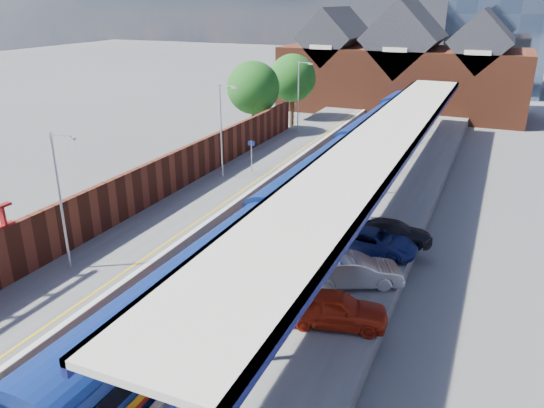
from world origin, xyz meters
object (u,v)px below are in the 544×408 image
Objects in this scene: train at (350,152)px; parked_car_dark at (394,232)px; lamp_post_c at (223,125)px; parked_car_silver at (354,271)px; parked_car_red at (335,308)px; lamp_post_d at (300,93)px; lamp_post_b at (62,194)px; parked_car_blue at (374,241)px; platform_sign at (251,151)px.

parked_car_dark is (6.29, -13.18, -0.52)m from train.
lamp_post_c reaches higher than parked_car_silver.
parked_car_red is at bearing 155.61° from parked_car_silver.
parked_car_silver is at bearing -73.66° from train.
lamp_post_d is at bearing 10.76° from parked_car_red.
lamp_post_d is (0.00, 32.00, 0.00)m from lamp_post_b.
parked_car_silver reaches higher than parked_car_dark.
lamp_post_c is 15.89m from parked_car_dark.
train is 14.21× the size of parked_car_blue.
parked_car_blue is at bearing -11.84° from parked_car_red.
train is 8.09m from platform_sign.
lamp_post_c is at bearing -139.17° from train.
parked_car_red is at bearing 171.45° from parked_car_dark.
parked_car_dark is at bearing -16.61° from parked_car_red.
train is at bearing 22.84° from parked_car_blue.
platform_sign is (1.36, 18.00, -2.30)m from lamp_post_b.
lamp_post_b is 16.00m from lamp_post_c.
lamp_post_b is 1.00× the size of lamp_post_c.
train reaches higher than parked_car_silver.
lamp_post_b is at bearing -109.02° from train.
platform_sign is at bearing 52.27° from parked_car_blue.
parked_car_dark is (0.79, 5.56, -0.14)m from parked_car_silver.
lamp_post_b is 2.80× the size of platform_sign.
platform_sign is 15.33m from parked_car_dark.
parked_car_dark is (12.78, -8.39, -1.09)m from platform_sign.
train is 10.77m from lamp_post_c.
parked_car_red is (13.49, -15.43, -3.25)m from lamp_post_c.
platform_sign is at bearing 55.74° from lamp_post_c.
parked_car_silver is at bearing -178.38° from parked_car_blue.
platform_sign reaches higher than parked_car_red.
lamp_post_c is (-7.86, -6.79, 2.87)m from train.
parked_car_blue is (0.06, 3.76, -0.10)m from parked_car_silver.
platform_sign is 0.54× the size of parked_car_blue.
parked_car_red is at bearing 2.42° from lamp_post_b.
parked_car_silver is at bearing -49.33° from platform_sign.
parked_car_dark is (0.65, 9.04, -0.14)m from parked_car_red.
lamp_post_d reaches higher than platform_sign.
lamp_post_c is at bearing 61.26° from parked_car_dark.
parked_car_blue is at bearing -69.66° from train.
lamp_post_b is at bearing 122.71° from parked_car_blue.
parked_car_dark is 1.94m from parked_car_blue.
train is 26.38× the size of platform_sign.
platform_sign reaches higher than train.
train is at bearing 21.09° from parked_car_dark.
lamp_post_d reaches higher than parked_car_red.
lamp_post_c is 16.07m from parked_car_blue.
parked_car_red reaches higher than parked_car_blue.
lamp_post_d is at bearing 31.50° from parked_car_blue.
platform_sign is 15.81m from parked_car_blue.
lamp_post_c is 2.80× the size of platform_sign.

